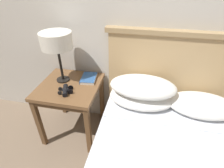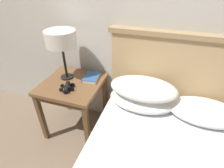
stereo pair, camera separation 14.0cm
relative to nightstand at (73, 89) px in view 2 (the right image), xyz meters
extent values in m
cube|color=beige|center=(0.51, 0.34, 0.76)|extent=(8.00, 0.06, 2.60)
cube|color=brown|center=(0.00, 0.00, 0.07)|extent=(0.58, 0.58, 0.04)
cube|color=brown|center=(0.00, 0.00, 0.02)|extent=(0.55, 0.55, 0.05)
cube|color=brown|center=(-0.26, -0.25, -0.25)|extent=(0.04, 0.04, 0.59)
cube|color=brown|center=(0.25, -0.25, -0.25)|extent=(0.04, 0.04, 0.59)
cube|color=brown|center=(-0.26, 0.26, -0.25)|extent=(0.04, 0.04, 0.59)
cube|color=brown|center=(0.25, 0.26, -0.25)|extent=(0.04, 0.04, 0.59)
cube|color=white|center=(0.98, -0.08, -0.05)|extent=(1.15, 0.28, 0.01)
cube|color=tan|center=(0.98, 0.27, 0.00)|extent=(1.26, 0.06, 1.09)
cube|color=#A4865B|center=(0.98, 0.27, 0.57)|extent=(1.32, 0.10, 0.04)
ellipsoid|color=white|center=(0.70, 0.03, 0.02)|extent=(0.60, 0.36, 0.15)
ellipsoid|color=white|center=(1.24, 0.03, 0.02)|extent=(0.60, 0.36, 0.15)
ellipsoid|color=white|center=(0.71, 0.03, 0.15)|extent=(0.60, 0.36, 0.15)
cylinder|color=black|center=(-0.09, 0.07, 0.09)|extent=(0.13, 0.13, 0.01)
cylinder|color=black|center=(-0.09, 0.07, 0.26)|extent=(0.02, 0.02, 0.33)
cylinder|color=silver|center=(-0.09, 0.07, 0.50)|extent=(0.29, 0.29, 0.15)
cube|color=silver|center=(0.16, 0.13, 0.10)|extent=(0.16, 0.22, 0.03)
cube|color=#2D568E|center=(0.16, 0.13, 0.11)|extent=(0.17, 0.23, 0.00)
cube|color=#2D568E|center=(0.09, 0.13, 0.10)|extent=(0.03, 0.21, 0.03)
cylinder|color=black|center=(0.03, -0.15, 0.11)|extent=(0.08, 0.10, 0.04)
cylinder|color=black|center=(0.07, -0.14, 0.11)|extent=(0.05, 0.03, 0.05)
cylinder|color=black|center=(-0.01, -0.17, 0.11)|extent=(0.04, 0.02, 0.04)
cylinder|color=black|center=(0.01, -0.09, 0.11)|extent=(0.08, 0.10, 0.04)
cylinder|color=black|center=(0.05, -0.08, 0.11)|extent=(0.05, 0.03, 0.05)
cylinder|color=black|center=(-0.04, -0.11, 0.11)|extent=(0.04, 0.02, 0.04)
cube|color=black|center=(0.02, -0.12, 0.11)|extent=(0.07, 0.05, 0.01)
cylinder|color=black|center=(0.02, -0.12, 0.12)|extent=(0.02, 0.02, 0.02)
camera|label=1|loc=(0.70, -1.31, 1.03)|focal=28.00mm
camera|label=2|loc=(0.84, -1.27, 1.03)|focal=28.00mm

